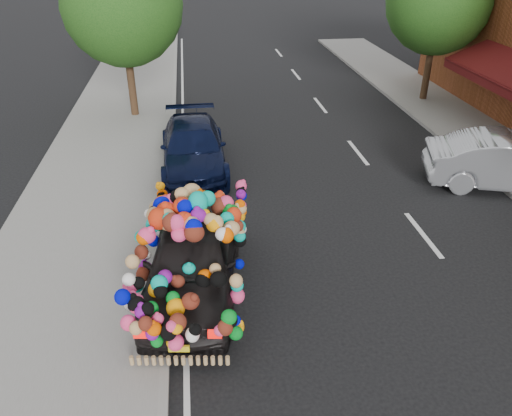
{
  "coord_description": "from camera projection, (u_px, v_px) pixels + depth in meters",
  "views": [
    {
      "loc": [
        -1.63,
        -9.37,
        6.32
      ],
      "look_at": [
        -0.34,
        0.35,
        0.81
      ],
      "focal_mm": 35.0,
      "sensor_mm": 36.0,
      "label": 1
    }
  ],
  "objects": [
    {
      "name": "sidewalk",
      "position": [
        78.0,
        258.0,
        10.86
      ],
      "size": [
        4.0,
        60.0,
        0.12
      ],
      "primitive_type": "cube",
      "color": "gray",
      "rests_on": "ground"
    },
    {
      "name": "tree_far_b",
      "position": [
        439.0,
        2.0,
        19.04
      ],
      "size": [
        4.0,
        4.0,
        5.9
      ],
      "color": "#332114",
      "rests_on": "ground"
    },
    {
      "name": "silver_hatchback",
      "position": [
        511.0,
        162.0,
        13.63
      ],
      "size": [
        4.74,
        2.78,
        1.48
      ],
      "primitive_type": "imported",
      "rotation": [
        0.0,
        0.0,
        1.28
      ],
      "color": "#ABADB3",
      "rests_on": "ground"
    },
    {
      "name": "ground",
      "position": [
        273.0,
        246.0,
        11.38
      ],
      "size": [
        100.0,
        100.0,
        0.0
      ],
      "primitive_type": "plane",
      "color": "black",
      "rests_on": "ground"
    },
    {
      "name": "kerb",
      "position": [
        169.0,
        251.0,
        11.08
      ],
      "size": [
        0.15,
        60.0,
        0.13
      ],
      "primitive_type": "cube",
      "color": "gray",
      "rests_on": "ground"
    },
    {
      "name": "navy_sedan",
      "position": [
        193.0,
        147.0,
        14.75
      ],
      "size": [
        1.93,
        4.62,
        1.33
      ],
      "primitive_type": "imported",
      "rotation": [
        0.0,
        0.0,
        0.01
      ],
      "color": "black",
      "rests_on": "ground"
    },
    {
      "name": "tree_near_sidewalk",
      "position": [
        122.0,
        5.0,
        17.19
      ],
      "size": [
        4.2,
        4.2,
        6.13
      ],
      "color": "#332114",
      "rests_on": "ground"
    },
    {
      "name": "plush_art_car",
      "position": [
        192.0,
        243.0,
        9.53
      ],
      "size": [
        2.65,
        4.7,
        2.1
      ],
      "rotation": [
        0.0,
        0.0,
        -0.13
      ],
      "color": "black",
      "rests_on": "ground"
    },
    {
      "name": "lane_markings",
      "position": [
        423.0,
        234.0,
        11.79
      ],
      "size": [
        6.0,
        50.0,
        0.01
      ],
      "primitive_type": null,
      "color": "silver",
      "rests_on": "ground"
    }
  ]
}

